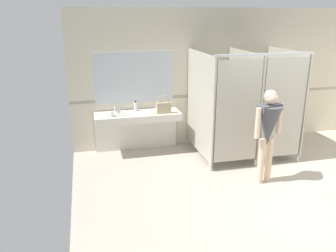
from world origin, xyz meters
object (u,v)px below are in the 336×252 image
Objects in this scene: handbag at (164,107)px; soap_dispenser at (136,107)px; person_standing at (268,126)px; paper_cup at (111,114)px.

handbag is 1.76× the size of soap_dispenser.
handbag is (-1.36, 1.63, -0.03)m from person_standing.
handbag reaches higher than soap_dispenser.
soap_dispenser is 2.09× the size of paper_cup.
person_standing is 15.94× the size of paper_cup.
handbag is 3.67× the size of paper_cup.
paper_cup is at bearing 145.46° from person_standing.
paper_cup is at bearing -150.26° from soap_dispenser.
paper_cup is (-2.38, 1.64, -0.10)m from person_standing.
person_standing is at bearing -45.96° from soap_dispenser.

